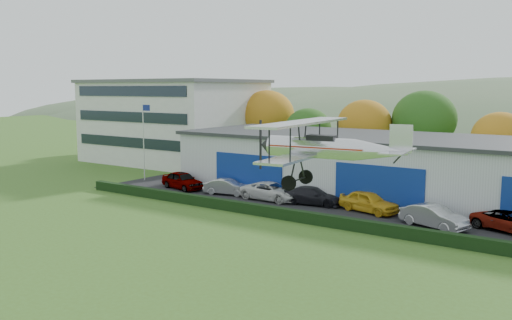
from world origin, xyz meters
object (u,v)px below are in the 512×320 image
Objects in this scene: car_5 at (434,216)px; car_6 at (510,222)px; office_block at (174,120)px; car_4 at (369,202)px; flagpole at (144,134)px; car_1 at (228,187)px; car_2 at (271,191)px; biplane at (324,146)px; car_3 at (313,196)px; hangar at (406,168)px; car_0 at (182,180)px.

car_6 is at bearing -49.63° from car_5.
office_block is 4.29× the size of car_6.
car_4 is at bearing -22.45° from office_block.
flagpole reaches higher than car_1.
office_block is at bearing 86.74° from car_5.
car_6 is at bearing -87.33° from car_2.
biplane is at bearing -139.34° from car_2.
car_2 is at bearing 87.67° from car_3.
car_4 reaches higher than car_2.
hangar is at bearing 94.11° from biplane.
hangar is 1.97× the size of office_block.
car_3 is (3.74, 0.44, -0.03)m from car_2.
flagpole reaches higher than car_0.
car_4 is (8.45, 0.46, 0.07)m from car_2.
car_1 is (11.43, -1.12, -4.04)m from flagpole.
office_block reaches higher than car_2.
biplane is (-5.09, -16.45, 6.09)m from car_6.
office_block is at bearing 167.99° from hangar.
car_2 is 1.15× the size of car_5.
car_5 is 0.57× the size of biplane.
car_1 reaches higher than car_6.
car_4 is at bearing -85.55° from car_2.
car_4 is 9.78m from car_6.
car_0 is 0.97× the size of car_3.
office_block is 4.90× the size of car_1.
car_5 is at bearing -93.96° from car_4.
car_0 is 9.54m from car_2.
car_1 is 0.88× the size of car_6.
flagpole is 1.00× the size of biplane.
car_3 is 0.61× the size of biplane.
car_1 is 0.89× the size of car_4.
car_0 reaches higher than car_2.
office_block reaches higher than hangar.
biplane reaches higher than car_0.
flagpole is 12.18m from car_1.
car_4 is (12.87, 0.73, 0.11)m from car_1.
car_5 is 0.96× the size of car_6.
hangar reaches higher than car_4.
hangar is 8.46× the size of car_6.
car_1 is (-13.45, -7.10, -1.91)m from hangar.
car_5 is at bearing -94.13° from car_2.
car_1 is 0.52× the size of biplane.
hangar is 8.79× the size of car_5.
car_5 reaches higher than car_2.
flagpole is at bearing -166.49° from hangar.
flagpole is at bearing 71.81° from car_1.
car_2 is (4.42, 0.26, 0.04)m from car_1.
flagpole is at bearing -58.03° from office_block.
car_4 is 5.68m from car_5.
office_block is 4.22× the size of car_3.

